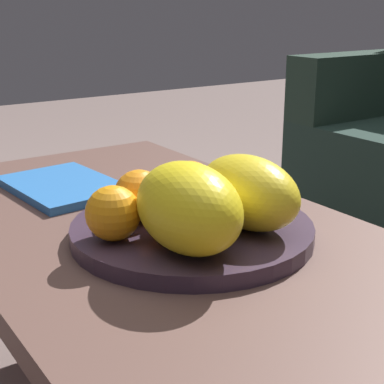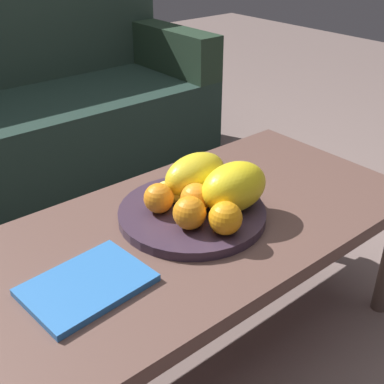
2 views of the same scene
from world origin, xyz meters
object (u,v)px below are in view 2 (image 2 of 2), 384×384
object	(u,v)px
melon_large_front	(234,187)
orange_right	(196,198)
couch	(26,117)
coffee_table	(193,238)
orange_left	(190,213)
orange_back	(225,218)
melon_smaller_beside	(195,174)
banana_bunch	(189,190)
fruit_bowl	(192,213)
magazine	(87,285)
orange_front	(159,198)

from	to	relation	value
melon_large_front	orange_right	size ratio (longest dim) A/B	2.41
couch	coffee_table	bearing A→B (deg)	-94.68
orange_left	orange_back	size ratio (longest dim) A/B	1.00
melon_smaller_beside	banana_bunch	distance (m)	0.05
fruit_bowl	orange_left	bearing A→B (deg)	-133.82
fruit_bowl	magazine	world-z (taller)	fruit_bowl
magazine	melon_smaller_beside	bearing A→B (deg)	13.06
coffee_table	banana_bunch	bearing A→B (deg)	57.54
couch	fruit_bowl	size ratio (longest dim) A/B	4.51
melon_smaller_beside	orange_front	xyz separation A→B (m)	(-0.13, -0.01, -0.02)
orange_front	orange_left	distance (m)	0.11
banana_bunch	orange_back	bearing A→B (deg)	-100.63
couch	orange_back	size ratio (longest dim) A/B	21.19
orange_left	orange_back	xyz separation A→B (m)	(0.05, -0.07, -0.00)
orange_right	orange_back	bearing A→B (deg)	-93.71
banana_bunch	couch	bearing A→B (deg)	86.86
melon_smaller_beside	magazine	bearing A→B (deg)	-162.11
orange_right	magazine	size ratio (longest dim) A/B	0.31
banana_bunch	magazine	bearing A→B (deg)	-163.00
orange_left	magazine	size ratio (longest dim) A/B	0.32
melon_smaller_beside	orange_left	size ratio (longest dim) A/B	2.34
coffee_table	magazine	distance (m)	0.34
fruit_bowl	orange_front	world-z (taller)	orange_front
couch	melon_large_front	xyz separation A→B (m)	(-0.01, -1.36, 0.22)
melon_large_front	orange_back	size ratio (longest dim) A/B	2.31
orange_front	magazine	xyz separation A→B (m)	(-0.27, -0.12, -0.05)
orange_front	banana_bunch	world-z (taller)	orange_front
couch	orange_front	size ratio (longest dim) A/B	22.40
coffee_table	fruit_bowl	distance (m)	0.06
fruit_bowl	orange_right	bearing A→B (deg)	-91.81
magazine	fruit_bowl	bearing A→B (deg)	6.82
fruit_bowl	magazine	xyz separation A→B (m)	(-0.34, -0.07, -0.00)
coffee_table	orange_front	world-z (taller)	orange_front
couch	fruit_bowl	world-z (taller)	couch
orange_front	orange_back	world-z (taller)	orange_back
orange_left	magazine	distance (m)	0.29
orange_right	orange_front	bearing A→B (deg)	139.46
coffee_table	melon_smaller_beside	size ratio (longest dim) A/B	6.48
fruit_bowl	melon_smaller_beside	size ratio (longest dim) A/B	2.00
fruit_bowl	orange_front	bearing A→B (deg)	147.18
melon_smaller_beside	orange_right	distance (m)	0.10
fruit_bowl	orange_back	bearing A→B (deg)	-93.50
melon_large_front	orange_left	world-z (taller)	melon_large_front
orange_right	banana_bunch	xyz separation A→B (m)	(0.02, 0.06, -0.01)
fruit_bowl	orange_right	xyz separation A→B (m)	(-0.00, -0.01, 0.05)
orange_back	banana_bunch	bearing A→B (deg)	79.37
couch	melon_smaller_beside	xyz separation A→B (m)	(-0.03, -1.24, 0.21)
orange_right	magazine	bearing A→B (deg)	-170.65
orange_front	banana_bunch	distance (m)	0.10
melon_large_front	couch	bearing A→B (deg)	89.61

